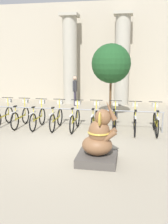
{
  "coord_description": "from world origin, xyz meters",
  "views": [
    {
      "loc": [
        1.96,
        -7.08,
        2.58
      ],
      "look_at": [
        0.62,
        0.35,
        1.0
      ],
      "focal_mm": 40.0,
      "sensor_mm": 36.0,
      "label": 1
    }
  ],
  "objects_px": {
    "bicycle_2": "(38,117)",
    "bicycle_3": "(57,118)",
    "person_pedestrian": "(75,88)",
    "potted_tree": "(111,65)",
    "bicycle_0": "(4,116)",
    "bicycle_8": "(156,122)",
    "bicycle_6": "(114,120)",
    "bicycle_1": "(21,116)",
    "bicycle_5": "(95,119)",
    "bicycle_7": "(135,121)",
    "elephant_statue": "(99,142)",
    "bicycle_4": "(75,119)"
  },
  "relations": [
    {
      "from": "bicycle_6",
      "to": "elephant_statue",
      "type": "xyz_separation_m",
      "value": [
        -0.23,
        -2.97,
        0.13
      ]
    },
    {
      "from": "bicycle_1",
      "to": "bicycle_4",
      "type": "distance_m",
      "value": 2.2
    },
    {
      "from": "bicycle_6",
      "to": "bicycle_2",
      "type": "bearing_deg",
      "value": -178.96
    },
    {
      "from": "bicycle_1",
      "to": "potted_tree",
      "type": "height_order",
      "value": "potted_tree"
    },
    {
      "from": "bicycle_5",
      "to": "bicycle_0",
      "type": "bearing_deg",
      "value": 179.86
    },
    {
      "from": "bicycle_7",
      "to": "person_pedestrian",
      "type": "xyz_separation_m",
      "value": [
        -3.28,
        4.93,
        0.59
      ]
    },
    {
      "from": "bicycle_1",
      "to": "bicycle_7",
      "type": "height_order",
      "value": "same"
    },
    {
      "from": "bicycle_7",
      "to": "potted_tree",
      "type": "height_order",
      "value": "potted_tree"
    },
    {
      "from": "bicycle_4",
      "to": "bicycle_6",
      "type": "bearing_deg",
      "value": 2.52
    },
    {
      "from": "bicycle_1",
      "to": "bicycle_6",
      "type": "distance_m",
      "value": 3.66
    },
    {
      "from": "elephant_statue",
      "to": "potted_tree",
      "type": "distance_m",
      "value": 5.25
    },
    {
      "from": "elephant_statue",
      "to": "potted_tree",
      "type": "height_order",
      "value": "potted_tree"
    },
    {
      "from": "bicycle_4",
      "to": "bicycle_8",
      "type": "xyz_separation_m",
      "value": [
        2.93,
        0.06,
        0.0
      ]
    },
    {
      "from": "bicycle_1",
      "to": "bicycle_3",
      "type": "bearing_deg",
      "value": -1.01
    },
    {
      "from": "bicycle_2",
      "to": "bicycle_5",
      "type": "height_order",
      "value": "same"
    },
    {
      "from": "bicycle_0",
      "to": "bicycle_3",
      "type": "height_order",
      "value": "same"
    },
    {
      "from": "bicycle_2",
      "to": "potted_tree",
      "type": "bearing_deg",
      "value": 37.54
    },
    {
      "from": "potted_tree",
      "to": "bicycle_5",
      "type": "bearing_deg",
      "value": -102.09
    },
    {
      "from": "person_pedestrian",
      "to": "potted_tree",
      "type": "xyz_separation_m",
      "value": [
        2.23,
        -2.94,
        1.34
      ]
    },
    {
      "from": "bicycle_5",
      "to": "potted_tree",
      "type": "xyz_separation_m",
      "value": [
        0.42,
        1.97,
        1.93
      ]
    },
    {
      "from": "bicycle_6",
      "to": "bicycle_1",
      "type": "bearing_deg",
      "value": -179.94
    },
    {
      "from": "bicycle_7",
      "to": "elephant_statue",
      "type": "relative_size",
      "value": 1.04
    },
    {
      "from": "bicycle_1",
      "to": "bicycle_0",
      "type": "bearing_deg",
      "value": 179.9
    },
    {
      "from": "bicycle_3",
      "to": "bicycle_5",
      "type": "relative_size",
      "value": 1.0
    },
    {
      "from": "bicycle_2",
      "to": "bicycle_3",
      "type": "xyz_separation_m",
      "value": [
        0.73,
        0.02,
        0.0
      ]
    },
    {
      "from": "bicycle_7",
      "to": "elephant_statue",
      "type": "xyz_separation_m",
      "value": [
        -0.96,
        -2.94,
        0.13
      ]
    },
    {
      "from": "bicycle_6",
      "to": "bicycle_8",
      "type": "distance_m",
      "value": 1.46
    },
    {
      "from": "bicycle_4",
      "to": "bicycle_5",
      "type": "bearing_deg",
      "value": 4.15
    },
    {
      "from": "bicycle_1",
      "to": "bicycle_3",
      "type": "xyz_separation_m",
      "value": [
        1.46,
        -0.03,
        0.0
      ]
    },
    {
      "from": "bicycle_0",
      "to": "potted_tree",
      "type": "height_order",
      "value": "potted_tree"
    },
    {
      "from": "bicycle_1",
      "to": "bicycle_4",
      "type": "relative_size",
      "value": 1.0
    },
    {
      "from": "bicycle_7",
      "to": "bicycle_8",
      "type": "relative_size",
      "value": 1.0
    },
    {
      "from": "bicycle_3",
      "to": "potted_tree",
      "type": "relative_size",
      "value": 0.52
    },
    {
      "from": "bicycle_8",
      "to": "bicycle_2",
      "type": "bearing_deg",
      "value": -179.4
    },
    {
      "from": "bicycle_3",
      "to": "person_pedestrian",
      "type": "height_order",
      "value": "person_pedestrian"
    },
    {
      "from": "bicycle_0",
      "to": "bicycle_8",
      "type": "relative_size",
      "value": 1.0
    },
    {
      "from": "bicycle_0",
      "to": "bicycle_2",
      "type": "xyz_separation_m",
      "value": [
        1.46,
        -0.05,
        0.0
      ]
    },
    {
      "from": "bicycle_6",
      "to": "potted_tree",
      "type": "distance_m",
      "value": 2.77
    },
    {
      "from": "bicycle_1",
      "to": "bicycle_5",
      "type": "height_order",
      "value": "same"
    },
    {
      "from": "bicycle_3",
      "to": "person_pedestrian",
      "type": "xyz_separation_m",
      "value": [
        -0.35,
        4.93,
        0.59
      ]
    },
    {
      "from": "elephant_statue",
      "to": "bicycle_2",
      "type": "bearing_deg",
      "value": 132.78
    },
    {
      "from": "bicycle_8",
      "to": "potted_tree",
      "type": "height_order",
      "value": "potted_tree"
    },
    {
      "from": "bicycle_7",
      "to": "person_pedestrian",
      "type": "bearing_deg",
      "value": 123.61
    },
    {
      "from": "bicycle_7",
      "to": "bicycle_8",
      "type": "height_order",
      "value": "same"
    },
    {
      "from": "person_pedestrian",
      "to": "potted_tree",
      "type": "bearing_deg",
      "value": -52.79
    },
    {
      "from": "bicycle_7",
      "to": "person_pedestrian",
      "type": "distance_m",
      "value": 5.95
    },
    {
      "from": "bicycle_0",
      "to": "bicycle_8",
      "type": "xyz_separation_m",
      "value": [
        5.86,
        -0.0,
        0.0
      ]
    },
    {
      "from": "bicycle_4",
      "to": "elephant_statue",
      "type": "height_order",
      "value": "elephant_statue"
    },
    {
      "from": "bicycle_5",
      "to": "person_pedestrian",
      "type": "relative_size",
      "value": 1.01
    },
    {
      "from": "bicycle_4",
      "to": "bicycle_5",
      "type": "xyz_separation_m",
      "value": [
        0.73,
        0.05,
        0.0
      ]
    }
  ]
}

